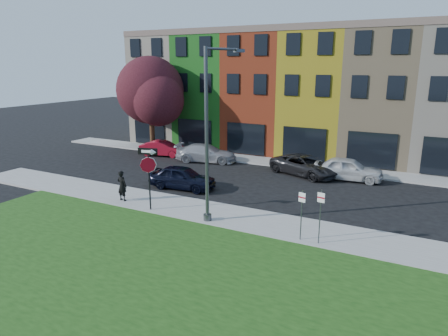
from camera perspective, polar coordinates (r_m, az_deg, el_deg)
The scene contains 15 objects.
ground at distance 17.99m, azimuth -3.84°, elevation -10.20°, with size 120.00×120.00×0.00m, color black.
sidewalk_near at distance 19.62m, azimuth 5.82°, elevation -7.88°, with size 40.00×3.00×0.12m, color gray.
sidewalk_far at distance 32.03m, azimuth 5.48°, elevation 1.02°, with size 40.00×2.40×0.12m, color gray.
rowhouse_block at distance 36.89m, azimuth 10.08°, elevation 10.41°, with size 30.00×10.12×10.00m.
stop_sign at distance 20.82m, azimuth -10.76°, elevation 0.25°, with size 1.02×0.32×3.30m.
man at distance 22.97m, azimuth -14.36°, elevation -2.47°, with size 0.65×0.46×1.72m, color black.
sedan_near at distance 24.97m, azimuth -5.99°, elevation -1.33°, with size 4.34×2.04×1.44m, color black.
parked_car_red at distance 34.18m, azimuth -8.71°, elevation 2.79°, with size 4.13×2.16×1.29m, color maroon.
parked_car_silver at distance 31.75m, azimuth -2.58°, elevation 2.14°, with size 5.17×3.15×1.40m, color #A4A3A8.
parked_car_dark at distance 28.44m, azimuth 11.50°, elevation 0.39°, with size 5.55×3.96×1.40m, color black.
parked_car_white at distance 27.95m, azimuth 17.33°, elevation -0.12°, with size 4.59×2.16×1.52m, color silver.
street_lamp at distance 18.78m, azimuth -2.02°, elevation 4.51°, with size 1.10×2.48×8.20m.
parking_sign_a at distance 17.49m, azimuth 11.02°, elevation -5.80°, with size 0.31×0.12×2.25m.
parking_sign_b at distance 17.28m, azimuth 13.60°, elevation -5.94°, with size 0.32×0.11×2.39m.
tree_purple at distance 35.60m, azimuth -10.27°, elevation 10.63°, with size 6.93×6.06×8.14m.
Camera 1 is at (8.56, -13.92, 7.53)m, focal length 32.00 mm.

